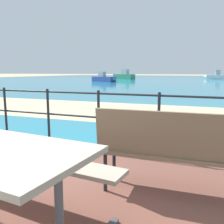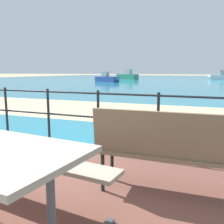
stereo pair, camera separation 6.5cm
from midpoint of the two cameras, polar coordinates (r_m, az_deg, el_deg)
The scene contains 7 objects.
sea_water at distance 41.26m, azimuth 19.21°, elevation 6.97°, with size 90.00×90.00×0.01m, color teal.
beach_strip at distance 8.15m, azimuth 9.21°, elevation -0.23°, with size 54.00×4.09×0.01m, color beige.
park_bench at distance 2.53m, azimuth 12.94°, elevation -7.81°, with size 1.54×0.49×0.92m.
railing_fence at distance 4.02m, azimuth -3.60°, elevation -0.33°, with size 5.94×0.04×0.99m.
boat_near at distance 43.71m, azimuth 2.62°, elevation 8.30°, with size 4.81×3.14×1.71m.
boat_mid at distance 32.69m, azimuth -1.94°, elevation 7.72°, with size 4.23×2.66×1.31m.
boat_far at distance 48.36m, azimuth 22.81°, elevation 7.61°, with size 3.91×1.46×1.61m.
Camera 1 is at (1.65, -1.22, 1.34)m, focal length 39.51 mm.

